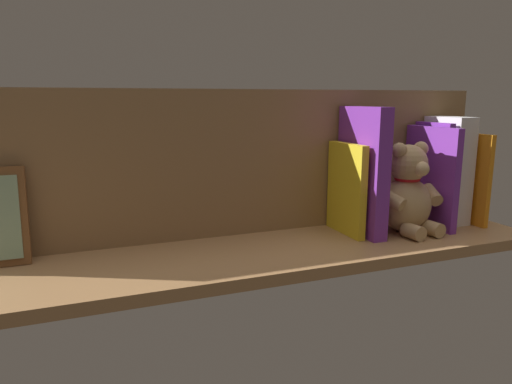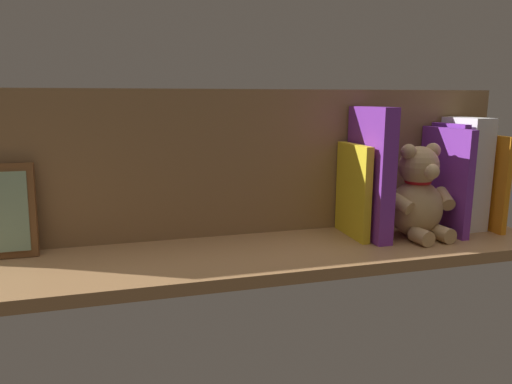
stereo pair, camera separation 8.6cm
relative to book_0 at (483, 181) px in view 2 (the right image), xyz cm
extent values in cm
cube|color=#A87A4C|center=(52.52, 2.54, -11.35)|extent=(117.42, 26.51, 2.20)
cube|color=olive|center=(52.52, -8.46, 4.75)|extent=(117.42, 1.50, 30.01)
cube|color=orange|center=(0.00, 0.00, 0.00)|extent=(1.24, 14.62, 20.51)
cube|color=white|center=(3.87, -1.46, 1.82)|extent=(5.11, 11.50, 24.15)
cube|color=purple|center=(7.92, -1.84, 1.20)|extent=(1.73, 10.95, 22.92)
cube|color=purple|center=(10.25, 0.58, 0.82)|extent=(1.68, 15.78, 22.15)
ellipsoid|color=tan|center=(18.19, 2.93, -4.40)|extent=(11.95, 10.88, 11.71)
sphere|color=tan|center=(18.19, 2.93, 4.47)|extent=(8.05, 8.05, 8.05)
sphere|color=tan|center=(15.18, 2.67, 7.49)|extent=(3.11, 3.11, 3.11)
sphere|color=tan|center=(21.19, 3.20, 7.49)|extent=(3.11, 3.11, 3.11)
sphere|color=#DBB77F|center=(17.89, 6.34, 3.87)|extent=(3.11, 3.11, 3.11)
cylinder|color=tan|center=(12.52, 3.90, -2.35)|extent=(4.14, 6.26, 4.33)
cylinder|color=tan|center=(23.60, 4.88, -2.35)|extent=(4.92, 6.37, 4.33)
cylinder|color=tan|center=(15.13, 7.66, -8.70)|extent=(3.48, 4.64, 3.11)
cylinder|color=tan|center=(20.38, 8.12, -8.70)|extent=(3.48, 4.64, 3.11)
torus|color=red|center=(18.19, 2.93, 1.27)|extent=(5.79, 5.79, 0.91)
cube|color=purple|center=(27.81, 0.13, 3.02)|extent=(3.18, 14.88, 26.55)
cube|color=yellow|center=(30.90, -0.88, -0.69)|extent=(1.61, 12.87, 19.12)
camera|label=1|loc=(82.68, 81.29, 17.89)|focal=32.51mm
camera|label=2|loc=(74.51, 83.95, 17.89)|focal=32.51mm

